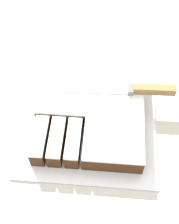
# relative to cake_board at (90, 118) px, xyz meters

# --- Properties ---
(ground_plane) EXTENTS (8.00, 8.00, 0.00)m
(ground_plane) POSITION_rel_cake_board_xyz_m (-0.05, 0.05, -0.92)
(ground_plane) COLOR #7F705B
(countertop) EXTENTS (1.40, 1.10, 0.92)m
(countertop) POSITION_rel_cake_board_xyz_m (-0.05, 0.05, -0.46)
(countertop) COLOR beige
(countertop) RESTS_ON ground_plane
(cake_board) EXTENTS (0.37, 0.40, 0.01)m
(cake_board) POSITION_rel_cake_board_xyz_m (0.00, 0.00, 0.00)
(cake_board) COLOR white
(cake_board) RESTS_ON countertop
(cake) EXTENTS (0.29, 0.32, 0.06)m
(cake) POSITION_rel_cake_board_xyz_m (0.00, 0.00, 0.03)
(cake) COLOR #472814
(cake) RESTS_ON cake_board
(knife) EXTENTS (0.33, 0.04, 0.02)m
(knife) POSITION_rel_cake_board_xyz_m (0.13, 0.06, 0.07)
(knife) COLOR silver
(knife) RESTS_ON cake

